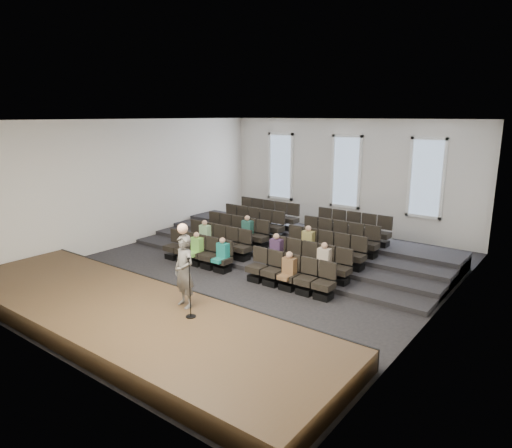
# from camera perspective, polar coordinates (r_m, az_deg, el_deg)

# --- Properties ---
(ground) EXTENTS (14.00, 14.00, 0.00)m
(ground) POSITION_cam_1_polar(r_m,az_deg,el_deg) (15.50, -0.73, -5.93)
(ground) COLOR black
(ground) RESTS_ON ground
(ceiling) EXTENTS (12.00, 14.00, 0.02)m
(ceiling) POSITION_cam_1_polar(r_m,az_deg,el_deg) (14.62, -0.79, 12.92)
(ceiling) COLOR white
(ceiling) RESTS_ON ground
(wall_back) EXTENTS (12.00, 0.04, 5.00)m
(wall_back) POSITION_cam_1_polar(r_m,az_deg,el_deg) (20.79, 11.25, 5.90)
(wall_back) COLOR silver
(wall_back) RESTS_ON ground
(wall_front) EXTENTS (12.00, 0.04, 5.00)m
(wall_front) POSITION_cam_1_polar(r_m,az_deg,el_deg) (10.39, -25.24, -2.64)
(wall_front) COLOR silver
(wall_front) RESTS_ON ground
(wall_left) EXTENTS (0.04, 14.00, 5.00)m
(wall_left) POSITION_cam_1_polar(r_m,az_deg,el_deg) (19.11, -15.23, 5.03)
(wall_left) COLOR silver
(wall_left) RESTS_ON ground
(wall_right) EXTENTS (0.04, 14.00, 5.00)m
(wall_right) POSITION_cam_1_polar(r_m,az_deg,el_deg) (12.21, 22.17, -0.08)
(wall_right) COLOR silver
(wall_right) RESTS_ON ground
(stage) EXTENTS (11.80, 3.60, 0.50)m
(stage) POSITION_cam_1_polar(r_m,az_deg,el_deg) (12.09, -15.99, -11.01)
(stage) COLOR #3E2C1A
(stage) RESTS_ON ground
(stage_lip) EXTENTS (11.80, 0.06, 0.52)m
(stage_lip) POSITION_cam_1_polar(r_m,az_deg,el_deg) (13.12, -9.78, -8.68)
(stage_lip) COLOR black
(stage_lip) RESTS_ON ground
(risers) EXTENTS (11.80, 4.80, 0.60)m
(risers) POSITION_cam_1_polar(r_m,az_deg,el_deg) (17.94, 5.49, -2.62)
(risers) COLOR black
(risers) RESTS_ON ground
(seating_rows) EXTENTS (6.80, 4.70, 1.67)m
(seating_rows) POSITION_cam_1_polar(r_m,az_deg,el_deg) (16.49, 2.55, -2.27)
(seating_rows) COLOR black
(seating_rows) RESTS_ON ground
(windows) EXTENTS (8.44, 0.10, 3.24)m
(windows) POSITION_cam_1_polar(r_m,az_deg,el_deg) (20.71, 11.19, 6.43)
(windows) COLOR white
(windows) RESTS_ON wall_back
(audience) EXTENTS (5.45, 2.64, 1.10)m
(audience) POSITION_cam_1_polar(r_m,az_deg,el_deg) (15.50, -0.01, -2.79)
(audience) COLOR #7BCE52
(audience) RESTS_ON seating_rows
(speaker) EXTENTS (0.74, 0.56, 1.84)m
(speaker) POSITION_cam_1_polar(r_m,az_deg,el_deg) (11.38, -8.96, -5.86)
(speaker) COLOR #53514F
(speaker) RESTS_ON stage
(mic_stand) EXTENTS (0.25, 0.25, 1.48)m
(mic_stand) POSITION_cam_1_polar(r_m,az_deg,el_deg) (10.94, -8.22, -9.31)
(mic_stand) COLOR black
(mic_stand) RESTS_ON stage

